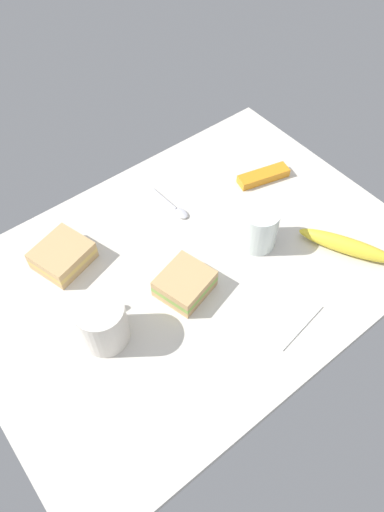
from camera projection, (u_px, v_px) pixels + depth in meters
tabletop at (192, 268)px, 98.72cm from camera, size 90.00×64.00×2.00cm
coffee_mug_black at (102, 322)px, 84.07cm from camera, size 8.88×11.10×9.91cm
sandwich_main at (63, 255)px, 96.61cm from camera, size 12.72×12.02×4.40cm
sandwich_side at (185, 284)px, 92.51cm from camera, size 11.80×11.10×4.40cm
glass_of_milk at (259, 229)px, 98.16cm from camera, size 7.79×7.79×9.47cm
banana at (347, 246)px, 98.70cm from camera, size 12.59×19.55×3.52cm
spoon at (175, 208)px, 106.95cm from camera, size 2.60×12.16×0.80cm
snack_bar at (263, 176)px, 112.24cm from camera, size 12.88×6.49×2.00cm
paper_napkin at (276, 308)px, 91.54cm from camera, size 14.34×14.34×0.30cm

